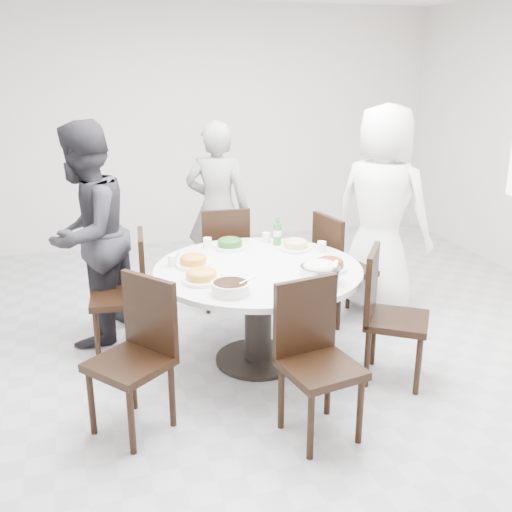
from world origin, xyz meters
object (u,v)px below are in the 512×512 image
object	(u,v)px
dining_table	(258,315)
rice_bowl	(320,275)
diner_middle	(218,209)
soup_bowl	(230,288)
diner_left	(87,235)
beverage_bottle	(277,231)
chair_sw	(129,360)
chair_s	(321,365)
chair_ne	(345,267)
diner_right	(382,210)
chair_n	(223,256)
chair_nw	(118,295)
chair_se	(397,317)

from	to	relation	value
dining_table	rice_bowl	size ratio (longest dim) A/B	5.56
diner_middle	soup_bowl	distance (m)	1.96
dining_table	diner_left	distance (m)	1.48
diner_middle	beverage_bottle	size ratio (longest dim) A/B	7.22
chair_sw	chair_s	size ratio (longest dim) A/B	1.00
chair_sw	beverage_bottle	size ratio (longest dim) A/B	4.16
chair_ne	chair_s	xyz separation A→B (m)	(-0.86, -1.53, 0.00)
diner_right	chair_n	bearing A→B (deg)	34.87
diner_right	chair_s	bearing A→B (deg)	106.37
diner_middle	rice_bowl	xyz separation A→B (m)	(0.24, -1.92, -0.02)
dining_table	chair_n	xyz separation A→B (m)	(0.01, 1.14, 0.10)
chair_sw	chair_nw	bearing A→B (deg)	140.72
chair_sw	diner_left	distance (m)	1.45
chair_nw	soup_bowl	world-z (taller)	chair_nw
chair_sw	diner_right	distance (m)	2.73
dining_table	chair_ne	xyz separation A→B (m)	(0.94, 0.52, 0.10)
dining_table	rice_bowl	bearing A→B (deg)	-54.11
chair_se	diner_right	size ratio (longest dim) A/B	0.52
dining_table	chair_n	bearing A→B (deg)	89.31
chair_ne	chair_nw	xyz separation A→B (m)	(-1.91, -0.08, 0.00)
chair_sw	soup_bowl	size ratio (longest dim) A/B	3.82
chair_n	rice_bowl	bearing A→B (deg)	103.83
chair_ne	rice_bowl	distance (m)	1.19
dining_table	chair_ne	world-z (taller)	chair_ne
chair_n	chair_sw	bearing A→B (deg)	63.58
chair_n	chair_nw	xyz separation A→B (m)	(-0.98, -0.69, 0.00)
diner_left	beverage_bottle	distance (m)	1.49
chair_nw	chair_s	world-z (taller)	same
chair_ne	chair_s	distance (m)	1.76
rice_bowl	soup_bowl	xyz separation A→B (m)	(-0.62, -0.01, -0.02)
chair_ne	chair_se	size ratio (longest dim) A/B	1.00
rice_bowl	diner_right	bearing A→B (deg)	46.70
rice_bowl	diner_left	bearing A→B (deg)	140.95
chair_n	diner_left	distance (m)	1.29
chair_nw	beverage_bottle	world-z (taller)	beverage_bottle
chair_ne	diner_middle	size ratio (longest dim) A/B	0.58
diner_middle	diner_right	bearing A→B (deg)	171.37
dining_table	chair_se	bearing A→B (deg)	-32.16
chair_ne	soup_bowl	xyz separation A→B (m)	(-1.26, -0.95, 0.31)
diner_left	chair_se	bearing A→B (deg)	87.97
dining_table	chair_ne	bearing A→B (deg)	29.10
beverage_bottle	chair_ne	bearing A→B (deg)	4.01
chair_s	chair_se	world-z (taller)	same
chair_nw	diner_middle	xyz separation A→B (m)	(1.03, 1.05, 0.35)
chair_ne	beverage_bottle	xyz separation A→B (m)	(-0.63, -0.04, 0.39)
chair_n	rice_bowl	distance (m)	1.62
chair_sw	diner_right	xyz separation A→B (m)	(2.34, 1.32, 0.44)
chair_s	dining_table	bearing A→B (deg)	84.46
beverage_bottle	chair_s	bearing A→B (deg)	-98.85
chair_se	beverage_bottle	distance (m)	1.21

